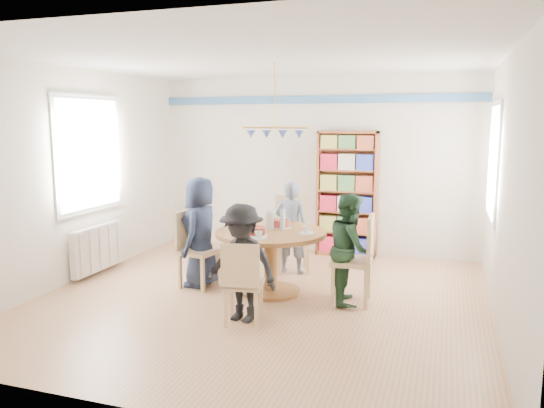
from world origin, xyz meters
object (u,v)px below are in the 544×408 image
at_px(bookshelf, 347,195).
at_px(chair_left, 193,245).
at_px(radiator, 98,248).
at_px(person_near, 242,263).
at_px(person_right, 350,248).
at_px(person_far, 291,227).
at_px(chair_near, 242,280).
at_px(dining_table, 271,247).
at_px(chair_far, 292,229).
at_px(chair_right, 359,255).
at_px(person_left, 201,232).

bearing_deg(bookshelf, chair_left, -125.55).
relative_size(radiator, person_near, 0.83).
distance_m(person_right, person_far, 1.34).
height_order(chair_near, person_far, person_far).
bearing_deg(person_near, dining_table, 100.61).
bearing_deg(person_far, chair_left, 42.57).
bearing_deg(chair_far, chair_near, -87.34).
bearing_deg(chair_far, chair_right, -44.96).
distance_m(dining_table, bookshelf, 2.17).
height_order(chair_left, person_far, person_far).
xyz_separation_m(chair_right, chair_near, (-1.00, -1.03, -0.08)).
xyz_separation_m(chair_right, person_left, (-1.96, 0.04, 0.13)).
height_order(dining_table, person_left, person_left).
bearing_deg(chair_far, bookshelf, 60.78).
bearing_deg(chair_left, chair_near, -44.14).
xyz_separation_m(chair_right, person_right, (-0.10, -0.01, 0.07)).
bearing_deg(radiator, chair_near, -23.48).
height_order(radiator, person_far, person_far).
xyz_separation_m(chair_near, person_far, (-0.06, 1.95, 0.15)).
height_order(dining_table, chair_right, chair_right).
xyz_separation_m(dining_table, person_near, (0.00, -0.93, 0.05)).
height_order(chair_far, person_near, person_near).
bearing_deg(person_right, chair_left, 77.18).
distance_m(radiator, chair_right, 3.50).
bearing_deg(person_left, dining_table, 86.58).
xyz_separation_m(radiator, person_far, (2.44, 0.86, 0.27)).
distance_m(person_left, person_right, 1.87).
xyz_separation_m(radiator, chair_right, (3.49, -0.06, 0.20)).
bearing_deg(chair_left, person_near, -41.91).
height_order(person_left, bookshelf, bookshelf).
height_order(chair_left, person_near, person_near).
distance_m(dining_table, person_near, 0.93).
bearing_deg(chair_near, radiator, 156.52).
height_order(dining_table, person_near, person_near).
xyz_separation_m(chair_far, chair_near, (0.10, -2.12, -0.09)).
bearing_deg(chair_right, person_near, -139.07).
distance_m(chair_right, person_near, 1.38).
distance_m(chair_left, person_near, 1.34).
bearing_deg(dining_table, chair_left, -177.69).
bearing_deg(person_near, person_left, 144.59).
distance_m(chair_right, person_left, 1.97).
bearing_deg(dining_table, chair_near, -87.18).
xyz_separation_m(chair_near, person_near, (-0.05, 0.12, 0.13)).
xyz_separation_m(chair_far, person_left, (-0.87, -1.05, 0.12)).
bearing_deg(person_right, chair_far, 29.17).
relative_size(radiator, person_far, 0.80).
bearing_deg(radiator, person_right, -1.17).
xyz_separation_m(dining_table, person_right, (0.95, -0.04, 0.06)).
relative_size(chair_near, person_near, 0.71).
relative_size(dining_table, chair_right, 1.30).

